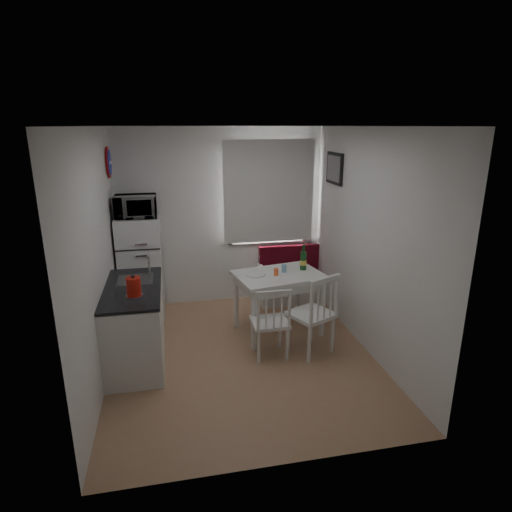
{
  "coord_description": "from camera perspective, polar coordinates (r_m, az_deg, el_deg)",
  "views": [
    {
      "loc": [
        -0.74,
        -4.44,
        2.61
      ],
      "look_at": [
        0.27,
        0.5,
        1.06
      ],
      "focal_mm": 30.0,
      "sensor_mm": 36.0,
      "label": 1
    }
  ],
  "objects": [
    {
      "name": "wall_front",
      "position": [
        3.08,
        3.49,
        -8.12
      ],
      "size": [
        3.0,
        0.02,
        2.6
      ],
      "primitive_type": "cube",
      "color": "white",
      "rests_on": "floor"
    },
    {
      "name": "dining_table",
      "position": [
        5.46,
        3.06,
        -3.29
      ],
      "size": [
        1.2,
        0.94,
        0.8
      ],
      "rotation": [
        0.0,
        0.0,
        0.19
      ],
      "color": "white",
      "rests_on": "floor"
    },
    {
      "name": "fridge",
      "position": [
        6.15,
        -15.09,
        -1.47
      ],
      "size": [
        0.57,
        0.57,
        1.44
      ],
      "primitive_type": "cube",
      "color": "white",
      "rests_on": "floor"
    },
    {
      "name": "wall_right",
      "position": [
        5.14,
        14.71,
        1.73
      ],
      "size": [
        0.02,
        3.5,
        2.6
      ],
      "primitive_type": "cube",
      "color": "white",
      "rests_on": "floor"
    },
    {
      "name": "wall_sign",
      "position": [
        5.95,
        -18.98,
        11.72
      ],
      "size": [
        0.03,
        0.4,
        0.4
      ],
      "primitive_type": "cylinder",
      "rotation": [
        0.0,
        1.57,
        0.0
      ],
      "color": "#1B28A5",
      "rests_on": "wall_left"
    },
    {
      "name": "chair_right",
      "position": [
        4.97,
        7.81,
        -6.76
      ],
      "size": [
        0.61,
        0.62,
        0.53
      ],
      "rotation": [
        0.0,
        0.0,
        0.45
      ],
      "color": "white",
      "rests_on": "floor"
    },
    {
      "name": "plate",
      "position": [
        5.38,
        -0.08,
        -2.45
      ],
      "size": [
        0.25,
        0.25,
        0.02
      ],
      "primitive_type": "cylinder",
      "color": "white",
      "rests_on": "dining_table"
    },
    {
      "name": "microwave",
      "position": [
        5.9,
        -15.76,
        6.39
      ],
      "size": [
        0.53,
        0.36,
        0.3
      ],
      "primitive_type": "imported",
      "color": "white",
      "rests_on": "fridge"
    },
    {
      "name": "kitchen_counter",
      "position": [
        5.1,
        -15.79,
        -8.65
      ],
      "size": [
        0.62,
        1.32,
        1.16
      ],
      "color": "white",
      "rests_on": "floor"
    },
    {
      "name": "wine_bottle",
      "position": [
        5.56,
        6.33,
        -0.17
      ],
      "size": [
        0.08,
        0.08,
        0.34
      ],
      "primitive_type": null,
      "color": "#16451C",
      "rests_on": "dining_table"
    },
    {
      "name": "kettle",
      "position": [
        4.57,
        -15.99,
        -3.97
      ],
      "size": [
        0.18,
        0.18,
        0.24
      ],
      "primitive_type": "cylinder",
      "color": "red",
      "rests_on": "kitchen_counter"
    },
    {
      "name": "wall_back",
      "position": [
        6.37,
        -4.66,
        5.12
      ],
      "size": [
        3.0,
        0.02,
        2.6
      ],
      "primitive_type": "cube",
      "color": "white",
      "rests_on": "floor"
    },
    {
      "name": "curtain",
      "position": [
        6.33,
        1.75,
        8.54
      ],
      "size": [
        1.35,
        0.02,
        1.5
      ],
      "primitive_type": "cube",
      "color": "white",
      "rests_on": "wall_back"
    },
    {
      "name": "drinking_glass_blue",
      "position": [
        5.48,
        3.76,
        -1.67
      ],
      "size": [
        0.06,
        0.06,
        0.1
      ],
      "primitive_type": "cylinder",
      "color": "#81B5DB",
      "rests_on": "dining_table"
    },
    {
      "name": "floor",
      "position": [
        5.2,
        -1.86,
        -13.07
      ],
      "size": [
        3.0,
        3.5,
        0.02
      ],
      "primitive_type": "cube",
      "color": "tan",
      "rests_on": "ground"
    },
    {
      "name": "bench",
      "position": [
        6.65,
        5.4,
        -3.55
      ],
      "size": [
        1.18,
        0.45,
        0.84
      ],
      "color": "white",
      "rests_on": "floor"
    },
    {
      "name": "picture_frame",
      "position": [
        5.99,
        10.4,
        11.42
      ],
      "size": [
        0.04,
        0.52,
        0.42
      ],
      "primitive_type": "cube",
      "color": "black",
      "rests_on": "wall_right"
    },
    {
      "name": "window",
      "position": [
        6.4,
        1.6,
        8.19
      ],
      "size": [
        1.22,
        0.06,
        1.47
      ],
      "primitive_type": "cube",
      "color": "white",
      "rests_on": "wall_back"
    },
    {
      "name": "chair_left",
      "position": [
        4.88,
        2.12,
        -7.99
      ],
      "size": [
        0.42,
        0.4,
        0.47
      ],
      "rotation": [
        0.0,
        0.0,
        0.01
      ],
      "color": "white",
      "rests_on": "floor"
    },
    {
      "name": "ceiling",
      "position": [
        4.5,
        -2.19,
        16.92
      ],
      "size": [
        3.0,
        3.5,
        0.02
      ],
      "primitive_type": "cube",
      "color": "white",
      "rests_on": "wall_back"
    },
    {
      "name": "drinking_glass_orange",
      "position": [
        5.36,
        2.7,
        -2.14
      ],
      "size": [
        0.06,
        0.06,
        0.09
      ],
      "primitive_type": "cylinder",
      "color": "#FF5F2A",
      "rests_on": "dining_table"
    },
    {
      "name": "wall_left",
      "position": [
        4.69,
        -20.39,
        -0.26
      ],
      "size": [
        0.02,
        3.5,
        2.6
      ],
      "primitive_type": "cube",
      "color": "white",
      "rests_on": "floor"
    }
  ]
}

